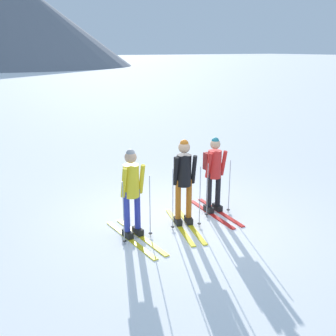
% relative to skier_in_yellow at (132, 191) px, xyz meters
% --- Properties ---
extents(ground_plane, '(400.00, 400.00, 0.00)m').
position_rel_skier_in_yellow_xyz_m(ground_plane, '(1.07, 0.23, -0.90)').
color(ground_plane, white).
extents(skier_in_yellow, '(0.61, 1.76, 1.67)m').
position_rel_skier_in_yellow_xyz_m(skier_in_yellow, '(0.00, 0.00, 0.00)').
color(skier_in_yellow, yellow).
rests_on(skier_in_yellow, ground).
extents(skier_in_black, '(0.73, 1.72, 1.72)m').
position_rel_skier_in_yellow_xyz_m(skier_in_black, '(1.09, -0.01, 0.06)').
color(skier_in_black, yellow).
rests_on(skier_in_black, ground).
extents(skier_in_red, '(0.61, 1.65, 1.62)m').
position_rel_skier_in_yellow_xyz_m(skier_in_red, '(1.97, 0.20, -0.00)').
color(skier_in_red, red).
rests_on(skier_in_red, ground).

